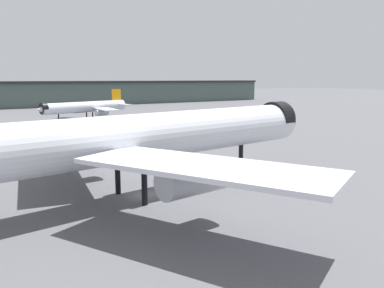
# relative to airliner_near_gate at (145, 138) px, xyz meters

# --- Properties ---
(ground) EXTENTS (900.00, 900.00, 0.00)m
(ground) POSITION_rel_airliner_near_gate_xyz_m (-0.11, 0.21, -7.75)
(ground) COLOR #56565B
(airliner_near_gate) EXTENTS (62.83, 56.22, 17.58)m
(airliner_near_gate) POSITION_rel_airliner_near_gate_xyz_m (0.00, 0.00, 0.00)
(airliner_near_gate) COLOR silver
(airliner_near_gate) RESTS_ON ground
(airliner_far_taxiway) EXTENTS (36.92, 32.90, 11.16)m
(airliner_far_taxiway) POSITION_rel_airliner_near_gate_xyz_m (11.91, 99.70, -2.83)
(airliner_far_taxiway) COLOR silver
(airliner_far_taxiway) RESTS_ON ground
(terminal_building) EXTENTS (221.29, 52.21, 23.76)m
(terminal_building) POSITION_rel_airliner_near_gate_xyz_m (38.60, 189.70, -0.69)
(terminal_building) COLOR #475651
(terminal_building) RESTS_ON ground
(traffic_cone_wingtip) EXTENTS (0.57, 0.57, 0.71)m
(traffic_cone_wingtip) POSITION_rel_airliner_near_gate_xyz_m (8.67, 37.83, -7.39)
(traffic_cone_wingtip) COLOR #F2600C
(traffic_cone_wingtip) RESTS_ON ground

